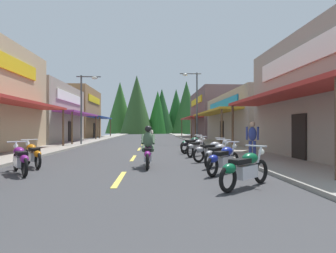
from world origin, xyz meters
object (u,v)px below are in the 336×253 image
motorcycle_parked_right_4 (197,147)px  pedestrian_waiting (252,138)px  motorcycle_parked_right_0 (245,168)px  motorcycle_parked_right_1 (224,159)px  motorcycle_parked_right_2 (218,154)px  rider_cruising_lead (148,150)px  motorcycle_parked_right_6 (193,143)px  streetlamp_left (85,100)px  motorcycle_parked_right_5 (193,145)px  motorcycle_parked_left_3 (20,159)px  streetlamp_right (194,98)px  motorcycle_parked_left_4 (33,154)px  motorcycle_parked_right_3 (211,150)px  rider_cruising_trailing (150,136)px

motorcycle_parked_right_4 → pedestrian_waiting: pedestrian_waiting is taller
motorcycle_parked_right_0 → motorcycle_parked_right_1: same height
motorcycle_parked_right_2 → rider_cruising_lead: 2.67m
motorcycle_parked_right_2 → motorcycle_parked_right_4: (-0.19, 3.66, 0.00)m
motorcycle_parked_right_6 → pedestrian_waiting: 5.38m
motorcycle_parked_right_4 → streetlamp_left: bearing=79.3°
motorcycle_parked_right_5 → motorcycle_parked_left_3: (-6.60, -6.59, 0.00)m
motorcycle_parked_right_2 → motorcycle_parked_right_6: bearing=39.0°
motorcycle_parked_right_5 → streetlamp_left: bearing=96.2°
streetlamp_right → motorcycle_parked_right_4: (-1.53, -10.88, -3.79)m
motorcycle_parked_right_1 → motorcycle_parked_left_4: (-6.85, 1.83, 0.00)m
motorcycle_parked_right_1 → motorcycle_parked_right_3: size_ratio=0.87×
motorcycle_parked_right_3 → rider_cruising_lead: 3.17m
motorcycle_parked_right_0 → motorcycle_parked_right_6: (0.21, 10.25, 0.00)m
streetlamp_left → motorcycle_parked_left_4: 12.58m
motorcycle_parked_right_1 → rider_cruising_trailing: 17.60m
motorcycle_parked_right_1 → pedestrian_waiting: (2.22, 3.30, 0.55)m
motorcycle_parked_right_0 → motorcycle_parked_right_4: size_ratio=0.97×
streetlamp_right → motorcycle_parked_left_4: (-8.37, -14.21, -3.79)m
motorcycle_parked_right_4 → rider_cruising_lead: 4.37m
streetlamp_right → motorcycle_parked_left_3: 18.08m
streetlamp_left → motorcycle_parked_left_4: streetlamp_left is taller
motorcycle_parked_right_3 → motorcycle_parked_right_5: same height
motorcycle_parked_left_3 → rider_cruising_lead: rider_cruising_lead is taller
motorcycle_parked_right_0 → motorcycle_parked_right_6: bearing=49.7°
pedestrian_waiting → streetlamp_left: bearing=67.0°
motorcycle_parked_right_2 → motorcycle_parked_right_3: bearing=35.5°
motorcycle_parked_right_1 → motorcycle_parked_right_2: size_ratio=0.96×
motorcycle_parked_right_3 → motorcycle_parked_left_3: bearing=171.8°
motorcycle_parked_right_4 → motorcycle_parked_right_5: 1.74m
streetlamp_right → motorcycle_parked_right_0: bearing=-94.8°
motorcycle_parked_left_3 → rider_cruising_trailing: 17.54m
motorcycle_parked_right_1 → rider_cruising_lead: size_ratio=0.77×
pedestrian_waiting → motorcycle_parked_left_3: bearing=131.7°
streetlamp_left → motorcycle_parked_right_4: bearing=-47.5°
motorcycle_parked_right_0 → motorcycle_parked_right_1: 1.99m
rider_cruising_trailing → motorcycle_parked_right_3: bearing=-169.6°
streetlamp_left → motorcycle_parked_right_2: 15.23m
motorcycle_parked_right_4 → motorcycle_parked_left_3: (-6.56, -4.84, 0.00)m
motorcycle_parked_right_0 → streetlamp_left: bearing=77.6°
motorcycle_parked_right_1 → motorcycle_parked_left_4: 7.09m
motorcycle_parked_right_3 → pedestrian_waiting: size_ratio=1.07×
motorcycle_parked_right_2 → rider_cruising_lead: (-2.66, 0.06, 0.17)m
streetlamp_left → motorcycle_parked_right_4: 12.30m
motorcycle_parked_right_3 → motorcycle_parked_right_4: bearing=68.0°
motorcycle_parked_right_2 → motorcycle_parked_left_4: 7.04m
streetlamp_right → motorcycle_parked_right_1: 16.56m
motorcycle_parked_right_1 → motorcycle_parked_left_3: same height
motorcycle_parked_right_6 → motorcycle_parked_left_4: bearing=-173.8°
motorcycle_parked_right_0 → rider_cruising_lead: bearing=85.8°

